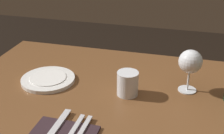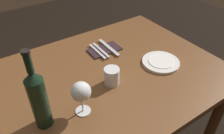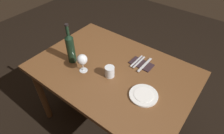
# 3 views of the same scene
# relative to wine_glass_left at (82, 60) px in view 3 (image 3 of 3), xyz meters

# --- Properties ---
(ground_plane) EXTENTS (6.00, 6.00, 0.00)m
(ground_plane) POSITION_rel_wine_glass_left_xyz_m (0.18, 0.16, -0.85)
(ground_plane) COLOR black
(dining_table) EXTENTS (1.30, 0.90, 0.74)m
(dining_table) POSITION_rel_wine_glass_left_xyz_m (0.18, 0.16, -0.20)
(dining_table) COLOR brown
(dining_table) RESTS_ON ground
(wine_glass_left) EXTENTS (0.08, 0.08, 0.16)m
(wine_glass_left) POSITION_rel_wine_glass_left_xyz_m (0.00, 0.00, 0.00)
(wine_glass_left) COLOR white
(wine_glass_left) RESTS_ON dining_table
(wine_bottle) EXTENTS (0.07, 0.07, 0.35)m
(wine_bottle) POSITION_rel_wine_glass_left_xyz_m (-0.16, 0.03, 0.03)
(wine_bottle) COLOR black
(wine_bottle) RESTS_ON dining_table
(water_tumbler) EXTENTS (0.08, 0.08, 0.09)m
(water_tumbler) POSITION_rel_wine_glass_left_xyz_m (0.20, 0.08, -0.07)
(water_tumbler) COLOR white
(water_tumbler) RESTS_ON dining_table
(dinner_plate) EXTENTS (0.20, 0.20, 0.02)m
(dinner_plate) POSITION_rel_wine_glass_left_xyz_m (0.52, 0.07, -0.10)
(dinner_plate) COLOR white
(dinner_plate) RESTS_ON dining_table
(folded_napkin) EXTENTS (0.19, 0.11, 0.01)m
(folded_napkin) POSITION_rel_wine_glass_left_xyz_m (0.33, 0.35, -0.11)
(folded_napkin) COLOR #2D1E23
(folded_napkin) RESTS_ON dining_table
(fork_inner) EXTENTS (0.02, 0.18, 0.00)m
(fork_inner) POSITION_rel_wine_glass_left_xyz_m (0.31, 0.35, -0.10)
(fork_inner) COLOR silver
(fork_inner) RESTS_ON folded_napkin
(fork_outer) EXTENTS (0.02, 0.18, 0.00)m
(fork_outer) POSITION_rel_wine_glass_left_xyz_m (0.28, 0.35, -0.10)
(fork_outer) COLOR silver
(fork_outer) RESTS_ON folded_napkin
(table_knife) EXTENTS (0.02, 0.21, 0.00)m
(table_knife) POSITION_rel_wine_glass_left_xyz_m (0.36, 0.35, -0.10)
(table_knife) COLOR silver
(table_knife) RESTS_ON folded_napkin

